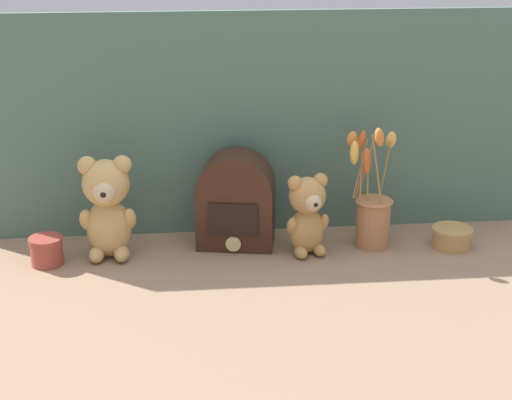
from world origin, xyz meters
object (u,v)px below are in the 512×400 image
(teddy_bear_large, at_px, (107,205))
(vintage_radio, at_px, (236,202))
(teddy_bear_medium, at_px, (307,213))
(decorative_tin_tall, at_px, (47,251))
(flower_vase, at_px, (372,210))
(decorative_tin_short, at_px, (451,237))

(teddy_bear_large, relative_size, vintage_radio, 1.06)
(teddy_bear_medium, distance_m, decorative_tin_tall, 0.64)
(flower_vase, relative_size, vintage_radio, 1.33)
(vintage_radio, xyz_separation_m, decorative_tin_short, (0.54, -0.06, -0.09))
(teddy_bear_medium, bearing_deg, vintage_radio, 156.90)
(flower_vase, bearing_deg, teddy_bear_large, -179.63)
(vintage_radio, relative_size, decorative_tin_tall, 2.99)
(flower_vase, xyz_separation_m, decorative_tin_short, (0.20, -0.02, -0.07))
(teddy_bear_medium, distance_m, decorative_tin_short, 0.38)
(vintage_radio, bearing_deg, decorative_tin_tall, -170.58)
(teddy_bear_large, relative_size, decorative_tin_tall, 3.17)
(flower_vase, distance_m, decorative_tin_tall, 0.81)
(teddy_bear_large, height_order, decorative_tin_tall, teddy_bear_large)
(decorative_tin_short, bearing_deg, teddy_bear_medium, -178.74)
(vintage_radio, distance_m, decorative_tin_short, 0.55)
(teddy_bear_medium, relative_size, decorative_tin_tall, 2.53)
(decorative_tin_tall, bearing_deg, teddy_bear_medium, 0.36)
(teddy_bear_medium, height_order, decorative_tin_short, teddy_bear_medium)
(teddy_bear_large, distance_m, teddy_bear_medium, 0.49)
(teddy_bear_medium, relative_size, flower_vase, 0.63)
(decorative_tin_short, bearing_deg, decorative_tin_tall, -179.31)
(decorative_tin_tall, bearing_deg, teddy_bear_large, 12.06)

